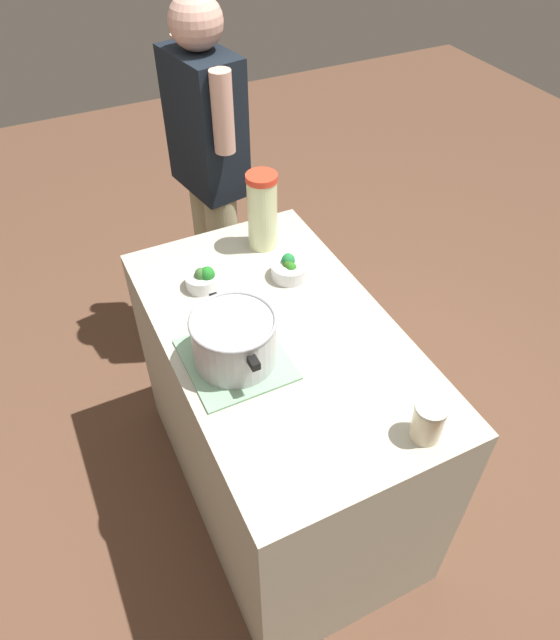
{
  "coord_description": "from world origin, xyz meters",
  "views": [
    {
      "loc": [
        -1.14,
        0.55,
        2.15
      ],
      "look_at": [
        0.0,
        0.0,
        0.95
      ],
      "focal_mm": 32.33,
      "sensor_mm": 36.0,
      "label": 1
    }
  ],
  "objects_px": {
    "cooking_pot": "(234,339)",
    "broccoli_bowl_center": "(203,279)",
    "mason_jar": "(428,421)",
    "broccoli_bowl_front": "(290,269)",
    "lemonade_pitcher": "(262,211)",
    "person_cook": "(210,178)"
  },
  "relations": [
    {
      "from": "cooking_pot",
      "to": "mason_jar",
      "type": "distance_m",
      "value": 0.57
    },
    {
      "from": "cooking_pot",
      "to": "broccoli_bowl_center",
      "type": "xyz_separation_m",
      "value": [
        0.36,
        -0.03,
        -0.06
      ]
    },
    {
      "from": "cooking_pot",
      "to": "mason_jar",
      "type": "height_order",
      "value": "cooking_pot"
    },
    {
      "from": "broccoli_bowl_center",
      "to": "mason_jar",
      "type": "bearing_deg",
      "value": -159.3
    },
    {
      "from": "broccoli_bowl_center",
      "to": "cooking_pot",
      "type": "bearing_deg",
      "value": 174.75
    },
    {
      "from": "broccoli_bowl_center",
      "to": "person_cook",
      "type": "xyz_separation_m",
      "value": [
        0.67,
        -0.28,
        -0.04
      ]
    },
    {
      "from": "person_cook",
      "to": "broccoli_bowl_center",
      "type": "bearing_deg",
      "value": 157.32
    },
    {
      "from": "lemonade_pitcher",
      "to": "broccoli_bowl_center",
      "type": "distance_m",
      "value": 0.33
    },
    {
      "from": "mason_jar",
      "to": "person_cook",
      "type": "relative_size",
      "value": 0.07
    },
    {
      "from": "lemonade_pitcher",
      "to": "person_cook",
      "type": "distance_m",
      "value": 0.56
    },
    {
      "from": "lemonade_pitcher",
      "to": "mason_jar",
      "type": "distance_m",
      "value": 0.95
    },
    {
      "from": "broccoli_bowl_center",
      "to": "person_cook",
      "type": "bearing_deg",
      "value": -22.68
    },
    {
      "from": "mason_jar",
      "to": "broccoli_bowl_front",
      "type": "distance_m",
      "value": 0.74
    },
    {
      "from": "broccoli_bowl_front",
      "to": "broccoli_bowl_center",
      "type": "bearing_deg",
      "value": 74.69
    },
    {
      "from": "broccoli_bowl_front",
      "to": "broccoli_bowl_center",
      "type": "relative_size",
      "value": 1.15
    },
    {
      "from": "broccoli_bowl_center",
      "to": "person_cook",
      "type": "distance_m",
      "value": 0.73
    },
    {
      "from": "mason_jar",
      "to": "broccoli_bowl_center",
      "type": "bearing_deg",
      "value": 20.7
    },
    {
      "from": "person_cook",
      "to": "broccoli_bowl_front",
      "type": "bearing_deg",
      "value": -179.74
    },
    {
      "from": "lemonade_pitcher",
      "to": "mason_jar",
      "type": "bearing_deg",
      "value": -178.29
    },
    {
      "from": "lemonade_pitcher",
      "to": "mason_jar",
      "type": "relative_size",
      "value": 2.43
    },
    {
      "from": "broccoli_bowl_front",
      "to": "mason_jar",
      "type": "bearing_deg",
      "value": -178.12
    },
    {
      "from": "cooking_pot",
      "to": "lemonade_pitcher",
      "type": "bearing_deg",
      "value": -32.79
    }
  ]
}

